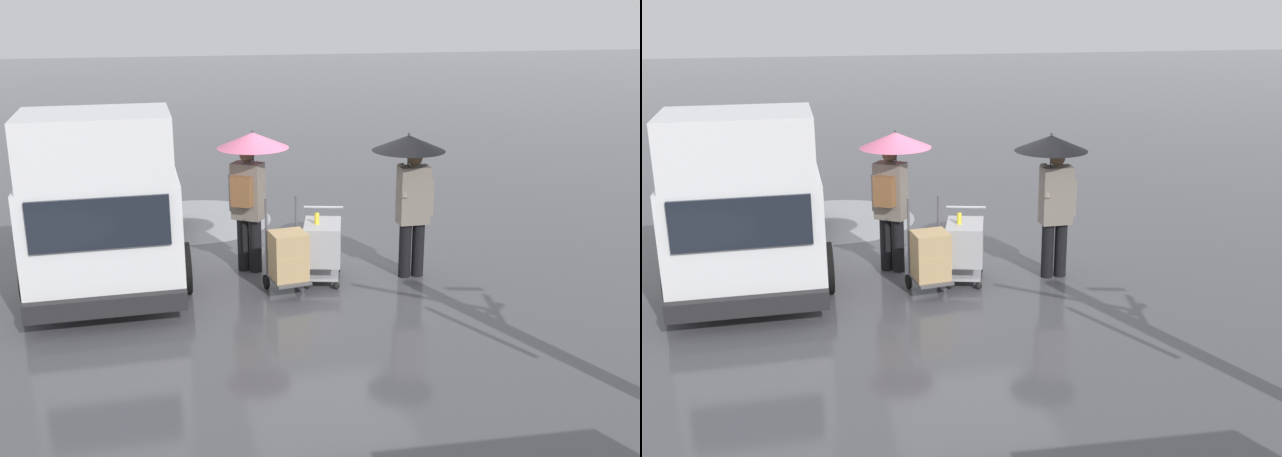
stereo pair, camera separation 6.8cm
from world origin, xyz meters
TOP-DOWN VIEW (x-y plane):
  - ground_plane at (0.00, 0.00)m, footprint 90.00×90.00m
  - slush_patch_near_cluster at (1.87, -2.97)m, footprint 2.93×2.93m
  - cargo_van_parked_right at (3.20, -0.75)m, footprint 2.31×5.39m
  - shopping_cart_vendor at (0.18, 0.56)m, footprint 0.74×0.93m
  - hand_dolly_boxes at (0.74, 0.91)m, footprint 0.60×0.77m
  - pedestrian_pink_side at (1.11, -0.08)m, footprint 1.04×1.04m
  - pedestrian_black_side at (-1.09, 0.63)m, footprint 1.04×1.04m

SIDE VIEW (x-z plane):
  - ground_plane at x=0.00m, z-range 0.00..0.00m
  - slush_patch_near_cluster at x=1.87m, z-range 0.00..0.01m
  - hand_dolly_boxes at x=0.74m, z-range -0.12..1.19m
  - shopping_cart_vendor at x=0.18m, z-range 0.05..1.09m
  - cargo_van_parked_right at x=3.20m, z-range -0.12..2.48m
  - pedestrian_pink_side at x=1.11m, z-range 0.50..2.64m
  - pedestrian_black_side at x=-1.09m, z-range 0.51..2.66m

